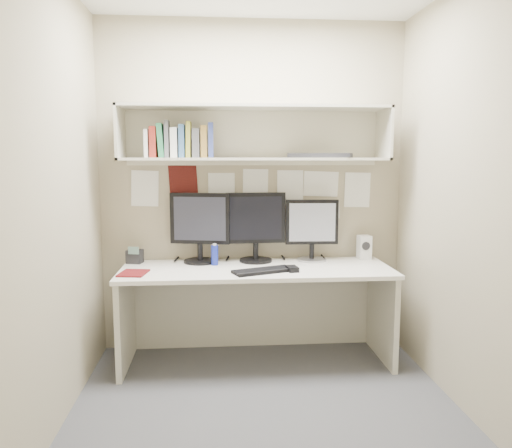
{
  "coord_description": "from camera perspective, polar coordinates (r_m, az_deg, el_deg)",
  "views": [
    {
      "loc": [
        -0.29,
        -2.97,
        1.54
      ],
      "look_at": [
        -0.03,
        0.35,
        1.1
      ],
      "focal_mm": 35.0,
      "sensor_mm": 36.0,
      "label": 1
    }
  ],
  "objects": [
    {
      "name": "blue_bottle",
      "position": [
        3.8,
        -4.75,
        -3.54
      ],
      "size": [
        0.05,
        0.05,
        0.16
      ],
      "color": "navy",
      "rests_on": "desk"
    },
    {
      "name": "book_stack",
      "position": [
        3.77,
        -8.69,
        9.3
      ],
      "size": [
        0.5,
        0.17,
        0.27
      ],
      "color": "white",
      "rests_on": "overhead_hutch"
    },
    {
      "name": "speaker",
      "position": [
        4.1,
        12.25,
        -2.61
      ],
      "size": [
        0.1,
        0.11,
        0.19
      ],
      "rotation": [
        0.0,
        0.0,
        0.1
      ],
      "color": "silver",
      "rests_on": "desk"
    },
    {
      "name": "monitor_left",
      "position": [
        3.88,
        -6.44,
        -0.18
      ],
      "size": [
        0.46,
        0.26,
        0.54
      ],
      "rotation": [
        0.0,
        0.0,
        -0.2
      ],
      "color": "black",
      "rests_on": "desk"
    },
    {
      "name": "desk",
      "position": [
        3.82,
        0.05,
        -10.3
      ],
      "size": [
        2.0,
        0.7,
        0.73
      ],
      "color": "silver",
      "rests_on": "floor"
    },
    {
      "name": "wall_front",
      "position": [
        2.01,
        3.86,
        0.71
      ],
      "size": [
        2.4,
        0.02,
        2.6
      ],
      "primitive_type": "cube",
      "color": "tan",
      "rests_on": "ground"
    },
    {
      "name": "mouse",
      "position": [
        3.6,
        4.16,
        -5.12
      ],
      "size": [
        0.09,
        0.13,
        0.04
      ],
      "primitive_type": "cube",
      "rotation": [
        0.0,
        0.0,
        0.14
      ],
      "color": "black",
      "rests_on": "desk"
    },
    {
      "name": "wall_right",
      "position": [
        3.34,
        22.06,
        2.91
      ],
      "size": [
        0.02,
        2.0,
        2.6
      ],
      "primitive_type": "cube",
      "color": "tan",
      "rests_on": "ground"
    },
    {
      "name": "desk_phone",
      "position": [
        3.97,
        -13.69,
        -3.6
      ],
      "size": [
        0.13,
        0.12,
        0.14
      ],
      "rotation": [
        0.0,
        0.0,
        -0.24
      ],
      "color": "black",
      "rests_on": "desk"
    },
    {
      "name": "maroon_notebook",
      "position": [
        3.62,
        -13.84,
        -5.47
      ],
      "size": [
        0.21,
        0.24,
        0.01
      ],
      "primitive_type": "cube",
      "rotation": [
        0.0,
        0.0,
        -0.16
      ],
      "color": "#5A0F12",
      "rests_on": "desk"
    },
    {
      "name": "wall_back",
      "position": [
        3.99,
        -0.36,
        4.15
      ],
      "size": [
        2.4,
        0.02,
        2.6
      ],
      "primitive_type": "cube",
      "color": "tan",
      "rests_on": "ground"
    },
    {
      "name": "monitor_right",
      "position": [
        3.95,
        6.41,
        -0.42
      ],
      "size": [
        0.42,
        0.23,
        0.48
      ],
      "rotation": [
        0.0,
        0.0,
        -0.05
      ],
      "color": "#A5A5AA",
      "rests_on": "desk"
    },
    {
      "name": "overhead_hutch",
      "position": [
        3.85,
        -0.21,
        10.28
      ],
      "size": [
        2.0,
        0.38,
        0.4
      ],
      "color": "beige",
      "rests_on": "wall_back"
    },
    {
      "name": "keyboard",
      "position": [
        3.56,
        0.84,
        -5.36
      ],
      "size": [
        0.46,
        0.3,
        0.02
      ],
      "primitive_type": "cube",
      "rotation": [
        0.0,
        0.0,
        0.36
      ],
      "color": "black",
      "rests_on": "desk"
    },
    {
      "name": "floor",
      "position": [
        3.36,
        1.0,
        -19.68
      ],
      "size": [
        2.4,
        2.0,
        0.01
      ],
      "primitive_type": "cube",
      "color": "#45454A",
      "rests_on": "ground"
    },
    {
      "name": "hutch_tray",
      "position": [
        3.83,
        7.35,
        7.79
      ],
      "size": [
        0.5,
        0.34,
        0.03
      ],
      "primitive_type": "cube",
      "rotation": [
        0.0,
        0.0,
        -0.38
      ],
      "color": "black",
      "rests_on": "overhead_hutch"
    },
    {
      "name": "wall_left",
      "position": [
        3.12,
        -21.5,
        2.65
      ],
      "size": [
        0.02,
        2.0,
        2.6
      ],
      "primitive_type": "cube",
      "color": "tan",
      "rests_on": "ground"
    },
    {
      "name": "pinned_papers",
      "position": [
        3.99,
        -0.35,
        3.43
      ],
      "size": [
        1.92,
        0.01,
        0.48
      ],
      "primitive_type": null,
      "color": "white",
      "rests_on": "wall_back"
    },
    {
      "name": "monitor_center",
      "position": [
        3.89,
        -0.04,
        -0.11
      ],
      "size": [
        0.47,
        0.26,
        0.54
      ],
      "rotation": [
        0.0,
        0.0,
        0.04
      ],
      "color": "black",
      "rests_on": "desk"
    }
  ]
}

